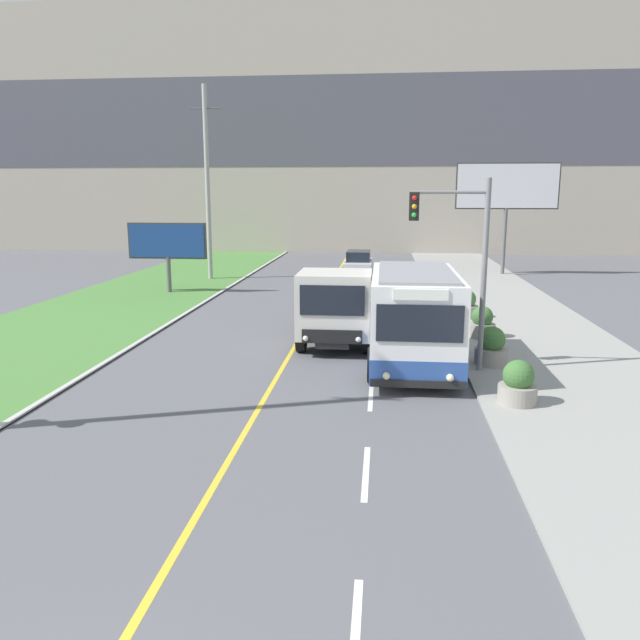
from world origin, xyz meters
name	(u,v)px	position (x,y,z in m)	size (l,w,h in m)	color
apartment_block_background	(352,132)	(0.00, 55.65, 10.68)	(80.00, 8.04, 21.37)	#A89E8E
city_bus	(414,319)	(3.96, 15.24, 1.51)	(2.68, 5.87, 2.98)	white
dump_truck	(337,307)	(1.43, 17.98, 1.33)	(2.51, 6.90, 2.68)	black
car_distant	(358,262)	(1.38, 38.08, 0.69)	(1.80, 4.30, 1.45)	silver
utility_pole_far	(207,183)	(-7.62, 34.20, 5.80)	(1.80, 0.28, 11.49)	#9E9E99
traffic_light_mast	(462,251)	(5.25, 14.93, 3.62)	(2.28, 0.32, 5.66)	slate
billboard_large	(507,189)	(10.74, 37.93, 5.45)	(6.41, 0.24, 7.10)	#59595B
billboard_small	(167,243)	(-8.35, 28.70, 2.65)	(4.20, 0.24, 3.70)	#59595B
planter_round_near	(518,384)	(6.40, 11.97, 0.57)	(0.96, 0.96, 1.11)	gray
planter_round_second	(492,348)	(6.36, 15.63, 0.59)	(1.01, 1.01, 1.17)	gray
planter_round_third	(482,324)	(6.63, 19.30, 0.58)	(0.96, 0.96, 1.15)	gray
planter_round_far	(466,305)	(6.53, 22.96, 0.60)	(0.99, 0.99, 1.18)	gray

